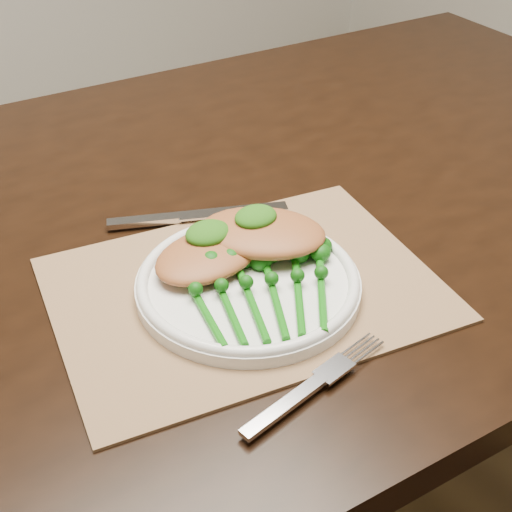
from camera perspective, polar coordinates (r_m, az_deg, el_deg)
floor at (r=1.52m, az=2.37°, el=-18.35°), size 4.00×4.00×0.00m
dining_table at (r=1.16m, az=-1.96°, el=-11.45°), size 1.68×1.06×0.75m
placemat at (r=0.77m, az=-0.91°, el=-2.64°), size 0.46×0.37×0.00m
dinner_plate at (r=0.76m, az=-0.63°, el=-2.11°), size 0.24×0.24×0.02m
knife at (r=0.88m, az=-6.03°, el=3.13°), size 0.21×0.11×0.01m
fork at (r=0.66m, az=5.43°, el=-9.63°), size 0.18×0.04×0.01m
chicken_fillet_left at (r=0.77m, az=-3.86°, el=0.10°), size 0.14×0.10×0.03m
chicken_fillet_right at (r=0.79m, az=0.48°, el=1.89°), size 0.17×0.17×0.03m
pesto_dollop_left at (r=0.78m, az=-3.86°, el=1.85°), size 0.05×0.04×0.02m
pesto_dollop_right at (r=0.79m, az=-0.02°, el=3.16°), size 0.05×0.04×0.02m
broccolini_bundle at (r=0.72m, az=0.55°, el=-3.42°), size 0.20×0.21×0.04m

